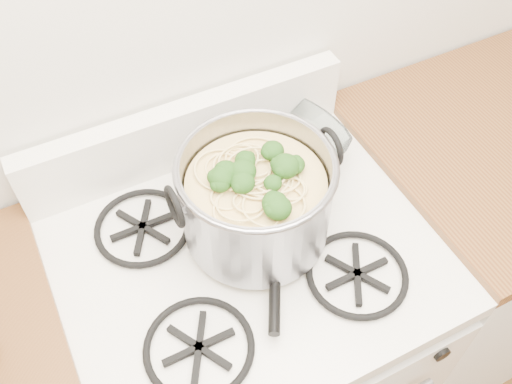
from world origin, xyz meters
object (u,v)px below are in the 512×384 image
gas_range (249,348)px  stock_pot (256,199)px  spatula (276,220)px  glass_bowl (284,151)px

gas_range → stock_pot: bearing=43.9°
gas_range → spatula: (0.08, 0.03, 0.50)m
gas_range → glass_bowl: glass_bowl is taller
stock_pot → glass_bowl: 0.23m
stock_pot → spatula: bearing=-10.8°
stock_pot → glass_bowl: bearing=45.8°
gas_range → glass_bowl: bearing=45.5°
gas_range → spatula: size_ratio=2.98×
spatula → glass_bowl: size_ratio=2.99×
stock_pot → glass_bowl: size_ratio=3.24×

